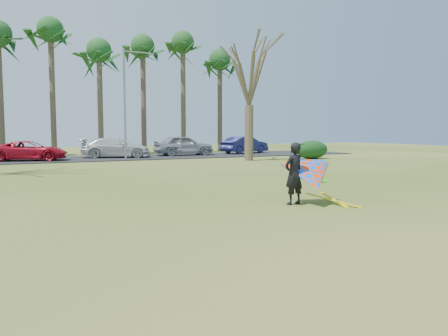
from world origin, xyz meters
name	(u,v)px	position (x,y,z in m)	size (l,w,h in m)	color
ground	(259,217)	(0.00, 0.00, 0.00)	(100.00, 100.00, 0.00)	#245212
parking_strip	(90,159)	(0.00, 25.00, 0.03)	(46.00, 7.00, 0.06)	black
palm_5	(50,32)	(-2.00, 31.00, 10.52)	(4.84, 4.84, 12.24)	#4C3C2D
palm_6	(99,52)	(2.00, 31.00, 9.17)	(4.84, 4.84, 10.84)	#4D3F2E
palm_7	(143,48)	(6.00, 31.00, 9.85)	(4.84, 4.84, 11.54)	#49382C
palm_8	(183,44)	(10.00, 31.00, 10.52)	(4.84, 4.84, 12.24)	#4C3C2D
palm_9	(220,61)	(14.00, 31.00, 9.17)	(4.84, 4.84, 10.84)	#453729
bare_tree_right	(249,69)	(10.00, 18.00, 6.57)	(6.27, 6.27, 9.21)	#483B2B
streetlight	(127,99)	(2.16, 22.00, 4.46)	(2.28, 0.18, 8.00)	gray
hedge_near	(312,150)	(15.20, 17.39, 0.71)	(2.83, 1.28, 1.42)	#143816
hedge_far	(307,150)	(16.52, 19.69, 0.58)	(2.08, 0.98, 1.15)	black
car_2	(30,151)	(-4.24, 24.16, 0.75)	(2.30, 4.98, 1.39)	#B50E21
car_3	(116,148)	(1.97, 24.97, 0.83)	(2.17, 5.33, 1.55)	silver
car_4	(184,145)	(7.85, 25.48, 0.92)	(2.02, 5.03, 1.71)	#8F949B
car_5	(245,145)	(14.06, 25.85, 0.84)	(1.65, 4.73, 1.56)	#1A1D50
kite_flyer	(309,176)	(2.29, 0.93, 0.86)	(2.13, 2.39, 2.02)	black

